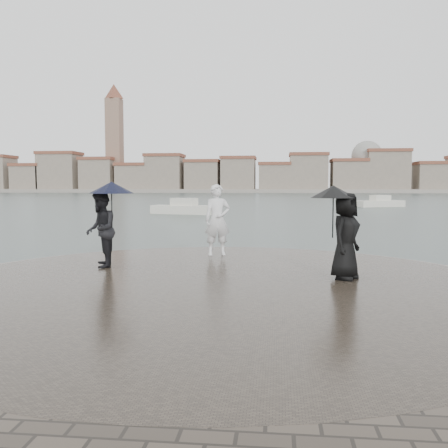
# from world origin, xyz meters

# --- Properties ---
(ground) EXTENTS (400.00, 400.00, 0.00)m
(ground) POSITION_xyz_m (0.00, 0.00, 0.00)
(ground) COLOR #2B3835
(ground) RESTS_ON ground
(kerb_ring) EXTENTS (12.50, 12.50, 0.32)m
(kerb_ring) POSITION_xyz_m (0.00, 3.50, 0.16)
(kerb_ring) COLOR gray
(kerb_ring) RESTS_ON ground
(quay_tip) EXTENTS (11.90, 11.90, 0.36)m
(quay_tip) POSITION_xyz_m (0.00, 3.50, 0.18)
(quay_tip) COLOR #2D261E
(quay_tip) RESTS_ON ground
(statue) EXTENTS (0.82, 0.65, 1.98)m
(statue) POSITION_xyz_m (-0.48, 7.56, 1.35)
(statue) COLOR white
(statue) RESTS_ON quay_tip
(visitor_left) EXTENTS (1.25, 1.16, 2.04)m
(visitor_left) POSITION_xyz_m (-2.94, 5.19, 1.49)
(visitor_left) COLOR black
(visitor_left) RESTS_ON quay_tip
(visitor_right) EXTENTS (1.21, 1.12, 1.95)m
(visitor_right) POSITION_xyz_m (2.54, 4.28, 1.46)
(visitor_right) COLOR black
(visitor_right) RESTS_ON quay_tip
(far_skyline) EXTENTS (260.00, 20.00, 37.00)m
(far_skyline) POSITION_xyz_m (-6.29, 160.71, 5.61)
(far_skyline) COLOR gray
(far_skyline) RESTS_ON ground
(boats) EXTENTS (24.42, 19.30, 1.50)m
(boats) POSITION_xyz_m (2.93, 41.81, 0.38)
(boats) COLOR silver
(boats) RESTS_ON ground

